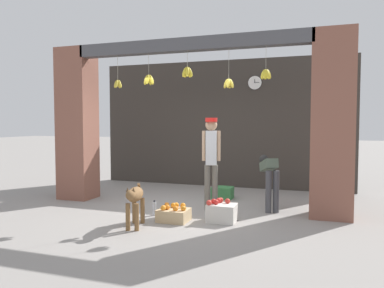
% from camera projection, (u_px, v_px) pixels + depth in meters
% --- Properties ---
extents(ground_plane, '(60.00, 60.00, 0.00)m').
position_uv_depth(ground_plane, '(185.00, 210.00, 7.01)').
color(ground_plane, gray).
extents(shop_back_wall, '(6.43, 0.12, 3.20)m').
position_uv_depth(shop_back_wall, '(222.00, 124.00, 9.53)').
color(shop_back_wall, '#38332D').
rests_on(shop_back_wall, ground_plane).
extents(shop_pillar_left, '(0.70, 0.60, 3.20)m').
position_uv_depth(shop_pillar_left, '(77.00, 124.00, 8.02)').
color(shop_pillar_left, brown).
rests_on(shop_pillar_left, ground_plane).
extents(shop_pillar_right, '(0.70, 0.60, 3.20)m').
position_uv_depth(shop_pillar_right, '(332.00, 125.00, 6.38)').
color(shop_pillar_right, brown).
rests_on(shop_pillar_right, ground_plane).
extents(storefront_awning, '(4.53, 0.28, 0.95)m').
position_uv_depth(storefront_awning, '(188.00, 47.00, 6.94)').
color(storefront_awning, '#4C4C51').
extents(dog, '(0.36, 0.81, 0.68)m').
position_uv_depth(dog, '(135.00, 198.00, 5.82)').
color(dog, brown).
rests_on(dog, ground_plane).
extents(shopkeeper, '(0.34, 0.30, 1.73)m').
position_uv_depth(shopkeeper, '(211.00, 155.00, 6.96)').
color(shopkeeper, '#6B665B').
rests_on(shopkeeper, ground_plane).
extents(worker_stooping, '(0.45, 0.75, 1.00)m').
position_uv_depth(worker_stooping, '(269.00, 175.00, 6.96)').
color(worker_stooping, '#424247').
rests_on(worker_stooping, ground_plane).
extents(fruit_crate_oranges, '(0.50, 0.41, 0.28)m').
position_uv_depth(fruit_crate_oranges, '(174.00, 214.00, 6.21)').
color(fruit_crate_oranges, tan).
rests_on(fruit_crate_oranges, ground_plane).
extents(fruit_crate_apples, '(0.47, 0.36, 0.37)m').
position_uv_depth(fruit_crate_apples, '(222.00, 212.00, 6.18)').
color(fruit_crate_apples, silver).
rests_on(fruit_crate_apples, ground_plane).
extents(produce_box_green, '(0.44, 0.34, 0.25)m').
position_uv_depth(produce_box_green, '(222.00, 193.00, 8.07)').
color(produce_box_green, '#387A42').
rests_on(produce_box_green, ground_plane).
extents(water_bottle, '(0.07, 0.07, 0.27)m').
position_uv_depth(water_bottle, '(154.00, 208.00, 6.59)').
color(water_bottle, silver).
rests_on(water_bottle, ground_plane).
extents(wall_clock, '(0.35, 0.03, 0.35)m').
position_uv_depth(wall_clock, '(255.00, 83.00, 9.13)').
color(wall_clock, black).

